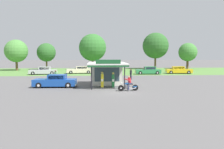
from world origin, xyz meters
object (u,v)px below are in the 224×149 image
Objects in this scene: parked_car_back_row_left at (179,70)px; bystander_admiring_sedan at (131,74)px; motorcycle_with_rider at (129,85)px; bystander_standing_back_lot at (56,76)px; gas_pump_nearside at (102,81)px; parked_car_back_row_far_left at (44,71)px; parked_car_back_row_right at (80,70)px; featured_classic_sedan at (55,81)px; parked_car_back_row_far_right at (148,71)px; gas_pump_offside at (113,81)px; parked_car_back_row_centre_left at (107,72)px.

parked_car_back_row_left is 3.40× the size of bystander_admiring_sedan.
motorcycle_with_rider is 1.30× the size of bystander_standing_back_lot.
gas_pump_nearside is 0.34× the size of parked_car_back_row_far_left.
parked_car_back_row_far_left is at bearing -164.97° from parked_car_back_row_right.
parked_car_back_row_left is 3.26× the size of bystander_standing_back_lot.
bystander_admiring_sedan is (8.78, -11.79, 0.18)m from parked_car_back_row_right.
gas_pump_nearside is at bearing -43.14° from bystander_standing_back_lot.
featured_classic_sedan is 28.09m from parked_car_back_row_left.
bystander_standing_back_lot is (-15.84, -12.14, 0.20)m from parked_car_back_row_far_right.
gas_pump_offside is 0.33× the size of parked_car_back_row_right.
parked_car_back_row_centre_left is 12.52m from parked_car_back_row_far_left.
parked_car_back_row_centre_left is (-1.45, 18.99, -0.01)m from motorcycle_with_rider.
featured_classic_sedan is at bearing -142.56° from bystander_admiring_sedan.
bystander_admiring_sedan is (10.11, 7.74, 0.19)m from featured_classic_sedan.
parked_car_back_row_far_left is 3.27× the size of bystander_standing_back_lot.
parked_car_back_row_right is (1.32, 19.53, 0.00)m from featured_classic_sedan.
gas_pump_nearside is 1.11× the size of bystander_standing_back_lot.
featured_classic_sedan reaches higher than parked_car_back_row_centre_left.
featured_classic_sedan is 22.58m from parked_car_back_row_far_right.
motorcycle_with_rider is 19.05m from parked_car_back_row_centre_left.
parked_car_back_row_right is (-13.66, 2.63, -0.01)m from parked_car_back_row_far_right.
bystander_standing_back_lot reaches higher than parked_car_back_row_far_right.
motorcycle_with_rider is 0.43× the size of parked_car_back_row_centre_left.
parked_car_back_row_left is 20.26m from parked_car_back_row_right.
gas_pump_offside is 1.08× the size of bystander_standing_back_lot.
bystander_standing_back_lot reaches higher than parked_car_back_row_centre_left.
parked_car_back_row_far_left is 27.14m from parked_car_back_row_left.
parked_car_back_row_far_right is at bearing 61.97° from bystander_admiring_sedan.
bystander_standing_back_lot reaches higher than parked_car_back_row_left.
motorcycle_with_rider is 11.23m from bystander_admiring_sedan.
bystander_standing_back_lot is (-0.86, 4.75, 0.21)m from featured_classic_sedan.
parked_car_back_row_far_right reaches higher than featured_classic_sedan.
gas_pump_offside is 24.27m from parked_car_back_row_left.
featured_classic_sedan is 1.00× the size of parked_car_back_row_far_right.
featured_classic_sedan is at bearing -79.70° from bystander_standing_back_lot.
bystander_admiring_sedan is at bearing 15.21° from bystander_standing_back_lot.
gas_pump_offside is 9.64m from bystander_standing_back_lot.
gas_pump_offside is 21.41m from parked_car_back_row_right.
parked_car_back_row_far_left is (-12.36, 2.01, 0.03)m from parked_car_back_row_centre_left.
bystander_standing_back_lot is (-7.62, -10.90, 0.25)m from parked_car_back_row_centre_left.
gas_pump_offside reaches higher than parked_car_back_row_left.
featured_classic_sedan is 19.57m from parked_car_back_row_right.
parked_car_back_row_right is (-4.16, 20.72, -0.17)m from gas_pump_nearside.
parked_car_back_row_far_left reaches higher than parked_car_back_row_centre_left.
gas_pump_offside is 0.35× the size of parked_car_back_row_far_right.
parked_car_back_row_far_left is at bearing 120.45° from gas_pump_nearside.
gas_pump_offside is 0.33× the size of parked_car_back_row_far_left.
parked_car_back_row_centre_left is at bearing -170.85° from parked_car_back_row_left.
parked_car_back_row_right is at bearing 126.69° from bystander_admiring_sedan.
gas_pump_nearside is 20.43m from parked_car_back_row_far_right.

